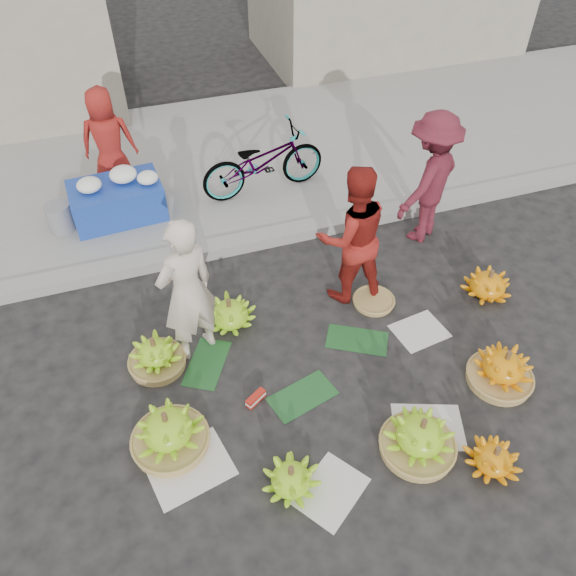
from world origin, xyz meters
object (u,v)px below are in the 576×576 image
object	(u,v)px
banana_bunch_0	(168,431)
bicycle	(263,161)
flower_table	(118,198)
banana_bunch_4	(503,369)
vendor_cream	(187,291)

from	to	relation	value
banana_bunch_0	bicycle	size ratio (longest dim) A/B	0.42
flower_table	bicycle	xyz separation A→B (m)	(1.97, -0.02, 0.18)
banana_bunch_4	flower_table	world-z (taller)	flower_table
bicycle	vendor_cream	bearing A→B (deg)	143.40
bicycle	flower_table	bearing A→B (deg)	84.02
banana_bunch_0	bicycle	bearing A→B (deg)	60.91
vendor_cream	flower_table	xyz separation A→B (m)	(-0.48, 2.47, -0.44)
banana_bunch_0	bicycle	xyz separation A→B (m)	(1.95, 3.50, 0.37)
flower_table	bicycle	distance (m)	1.98
banana_bunch_0	vendor_cream	xyz separation A→B (m)	(0.45, 1.05, 0.63)
banana_bunch_0	banana_bunch_4	world-z (taller)	banana_bunch_0
vendor_cream	banana_bunch_0	bearing A→B (deg)	43.09
banana_bunch_0	banana_bunch_4	xyz separation A→B (m)	(3.24, -0.34, -0.02)
banana_bunch_0	vendor_cream	size ratio (longest dim) A/B	0.44
banana_bunch_4	vendor_cream	world-z (taller)	vendor_cream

